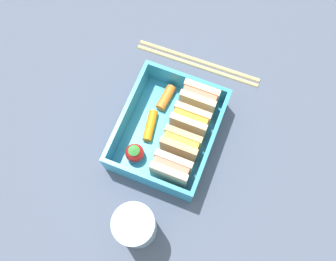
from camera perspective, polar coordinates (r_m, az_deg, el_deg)
The scene contains 12 objects.
ground_plane at distance 60.94cm, azimuth 0.00°, elevation -1.12°, with size 120.00×120.00×2.00cm, color #4A5267.
bento_tray at distance 59.42cm, azimuth 0.00°, elevation -0.65°, with size 17.31×14.17×1.20cm, color #2E95C1.
bento_rim at distance 56.74cm, azimuth 0.00°, elevation 0.24°, with size 17.31×14.17×4.45cm.
sandwich_left at distance 57.81cm, azimuth 4.70°, elevation 4.60°, with size 2.84×5.57×5.99cm.
sandwich_center_left at distance 56.37cm, azimuth 3.36°, elevation 1.25°, with size 2.84×5.57×5.99cm.
sandwich_center at distance 55.17cm, azimuth 1.95°, elevation -2.27°, with size 2.84×5.57×5.99cm.
sandwich_center_right at distance 54.22cm, azimuth 0.49°, elevation -5.93°, with size 2.84×5.57×5.99cm.
carrot_stick_left at distance 60.23cm, azimuth -0.33°, elevation 5.05°, with size 1.56×1.56×4.21cm, color orange.
carrot_stick_far_left at distance 58.69cm, azimuth -2.60°, elevation 1.04°, with size 1.42×1.42×4.90cm, color orange.
strawberry_far_left at distance 56.54cm, azimuth -5.11°, elevation -3.42°, with size 2.88×2.88×3.48cm.
chopstick_pair at distance 65.14cm, azimuth 4.65°, elevation 10.28°, with size 2.11×21.69×0.70cm.
drinking_glass at distance 52.75cm, azimuth -4.93°, elevation -14.37°, with size 5.56×5.56×9.28cm, color silver.
Camera 1 is at (17.26, 6.80, 57.05)cm, focal length 40.00 mm.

